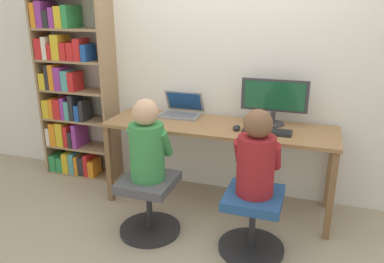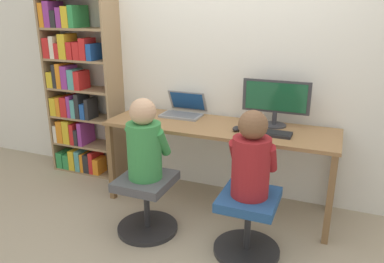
% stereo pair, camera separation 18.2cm
% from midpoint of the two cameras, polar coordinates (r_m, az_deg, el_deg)
% --- Properties ---
extents(ground_plane, '(14.00, 14.00, 0.00)m').
position_cam_midpoint_polar(ground_plane, '(3.35, 0.82, -13.28)').
color(ground_plane, tan).
extents(wall_back, '(10.00, 0.05, 2.60)m').
position_cam_midpoint_polar(wall_back, '(3.53, 4.36, 10.88)').
color(wall_back, silver).
rests_on(wall_back, ground_plane).
extents(desk, '(2.03, 0.61, 0.77)m').
position_cam_midpoint_polar(desk, '(3.32, 2.50, -0.33)').
color(desk, olive).
rests_on(desk, ground_plane).
extents(desktop_monitor, '(0.58, 0.21, 0.40)m').
position_cam_midpoint_polar(desktop_monitor, '(3.31, 10.85, 4.68)').
color(desktop_monitor, '#333338').
rests_on(desktop_monitor, desk).
extents(laptop, '(0.38, 0.33, 0.22)m').
position_cam_midpoint_polar(laptop, '(3.58, -3.20, 3.19)').
color(laptop, gray).
rests_on(laptop, desk).
extents(keyboard, '(0.40, 0.15, 0.03)m').
position_cam_midpoint_polar(keyboard, '(3.13, 9.75, 0.02)').
color(keyboard, '#232326').
rests_on(keyboard, desk).
extents(computer_mouse_by_keyboard, '(0.06, 0.10, 0.04)m').
position_cam_midpoint_polar(computer_mouse_by_keyboard, '(3.16, 5.18, 0.56)').
color(computer_mouse_by_keyboard, black).
rests_on(computer_mouse_by_keyboard, desk).
extents(office_chair_left, '(0.50, 0.50, 0.48)m').
position_cam_midpoint_polar(office_chair_left, '(2.87, 7.37, -13.14)').
color(office_chair_left, '#262628').
rests_on(office_chair_left, ground_plane).
extents(office_chair_right, '(0.50, 0.50, 0.48)m').
position_cam_midpoint_polar(office_chair_right, '(3.09, -8.27, -10.66)').
color(office_chair_right, '#262628').
rests_on(office_chair_right, ground_plane).
extents(person_at_monitor, '(0.33, 0.29, 0.63)m').
position_cam_midpoint_polar(person_at_monitor, '(2.65, 7.82, -3.87)').
color(person_at_monitor, maroon).
rests_on(person_at_monitor, office_chair_left).
extents(person_at_laptop, '(0.33, 0.29, 0.64)m').
position_cam_midpoint_polar(person_at_laptop, '(2.89, -8.69, -1.86)').
color(person_at_laptop, '#388C47').
rests_on(person_at_laptop, office_chair_right).
extents(bookshelf, '(0.79, 0.30, 1.87)m').
position_cam_midpoint_polar(bookshelf, '(4.16, -19.32, 5.51)').
color(bookshelf, '#997A56').
rests_on(bookshelf, ground_plane).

